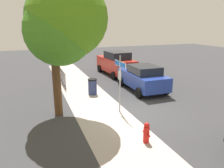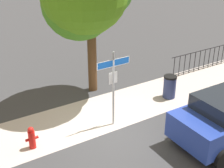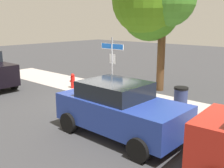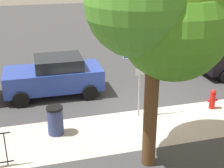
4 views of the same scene
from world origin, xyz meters
name	(u,v)px [view 2 (image 2 of 4)]	position (x,y,z in m)	size (l,w,h in m)	color
ground_plane	(115,130)	(0.00, 0.00, 0.00)	(60.00, 60.00, 0.00)	#38383A
sidewalk_strip	(139,101)	(2.00, 1.30, 0.00)	(24.00, 2.60, 0.00)	#B4A8A1
street_sign	(113,77)	(0.18, 0.40, 1.87)	(1.26, 0.07, 2.78)	#9EA0A5
iron_fence	(202,59)	(6.70, 2.30, 0.56)	(4.12, 0.04, 1.07)	black
fire_hydrant	(32,138)	(-2.78, 0.60, 0.38)	(0.42, 0.22, 0.78)	red
trash_bin	(170,87)	(3.29, 0.90, 0.49)	(0.55, 0.55, 0.98)	navy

